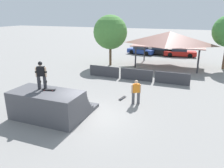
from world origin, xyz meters
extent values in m
plane|color=gray|center=(0.00, 0.00, 0.00)|extent=(160.00, 160.00, 0.00)
cube|color=#4C4C51|center=(-2.24, -0.12, 0.10)|extent=(4.19, 3.68, 0.21)
cube|color=#4C4C51|center=(-2.24, -0.52, 0.31)|extent=(4.19, 2.88, 0.21)
cube|color=#4C4C51|center=(-2.24, -0.67, 0.52)|extent=(4.19, 2.58, 0.21)
cube|color=#4C4C51|center=(-2.24, -0.77, 0.73)|extent=(4.19, 2.38, 0.21)
cube|color=#4C4C51|center=(-2.24, -0.84, 0.94)|extent=(4.19, 2.24, 0.21)
cube|color=#4C4C51|center=(-2.24, -0.89, 1.14)|extent=(4.19, 2.14, 0.21)
cube|color=#4C4C51|center=(-2.24, -0.92, 1.35)|extent=(4.19, 2.07, 0.21)
cube|color=#4C4C51|center=(-2.24, -0.94, 1.56)|extent=(4.19, 2.03, 0.21)
cylinder|color=silver|center=(-2.24, 0.06, 1.63)|extent=(4.11, 0.07, 0.07)
cube|color=#2D2D33|center=(-2.53, -0.57, 2.07)|extent=(0.19, 0.19, 0.80)
cube|color=black|center=(-2.54, -0.54, 2.11)|extent=(0.22, 0.19, 0.12)
cube|color=#2D2D33|center=(-2.86, -0.68, 2.07)|extent=(0.19, 0.19, 0.80)
cube|color=black|center=(-2.87, -0.66, 2.11)|extent=(0.22, 0.19, 0.12)
cube|color=black|center=(-2.69, -0.63, 2.75)|extent=(0.48, 0.35, 0.57)
cylinder|color=beige|center=(-2.44, -0.54, 2.71)|extent=(0.14, 0.14, 0.57)
cylinder|color=black|center=(-2.44, -0.54, 2.72)|extent=(0.21, 0.21, 0.08)
cylinder|color=beige|center=(-2.95, -0.72, 2.71)|extent=(0.14, 0.14, 0.57)
cylinder|color=black|center=(-2.95, -0.72, 2.72)|extent=(0.21, 0.21, 0.08)
sphere|color=beige|center=(-2.69, -0.63, 3.18)|extent=(0.22, 0.22, 0.22)
sphere|color=black|center=(-2.69, -0.63, 3.21)|extent=(0.25, 0.25, 0.25)
cylinder|color=red|center=(-1.99, -0.56, 1.69)|extent=(0.06, 0.04, 0.05)
cylinder|color=red|center=(-1.96, -0.70, 1.69)|extent=(0.06, 0.04, 0.05)
cylinder|color=red|center=(-2.48, -0.67, 1.69)|extent=(0.06, 0.04, 0.05)
cylinder|color=red|center=(-2.45, -0.81, 1.69)|extent=(0.06, 0.04, 0.05)
cube|color=black|center=(-2.22, -0.69, 1.73)|extent=(0.83, 0.37, 0.02)
cube|color=black|center=(-1.86, -0.60, 1.74)|extent=(0.14, 0.22, 0.02)
cube|color=#4C4C51|center=(1.87, 2.94, 0.42)|extent=(0.22, 0.22, 0.84)
cube|color=#4C4C51|center=(2.18, 3.13, 0.42)|extent=(0.22, 0.22, 0.84)
cube|color=orange|center=(2.03, 3.03, 1.14)|extent=(0.51, 0.44, 0.60)
cylinder|color=beige|center=(1.79, 2.88, 1.09)|extent=(0.15, 0.15, 0.60)
cylinder|color=beige|center=(2.27, 3.18, 1.09)|extent=(0.15, 0.15, 0.60)
sphere|color=beige|center=(2.03, 3.03, 1.59)|extent=(0.23, 0.23, 0.23)
cylinder|color=blue|center=(0.90, 3.36, 0.03)|extent=(0.04, 0.06, 0.05)
cylinder|color=blue|center=(0.76, 3.38, 0.03)|extent=(0.04, 0.06, 0.05)
cylinder|color=blue|center=(0.98, 3.87, 0.03)|extent=(0.04, 0.06, 0.05)
cylinder|color=blue|center=(0.84, 3.89, 0.03)|extent=(0.04, 0.06, 0.05)
cube|color=black|center=(0.87, 3.63, 0.06)|extent=(0.33, 0.86, 0.02)
cube|color=black|center=(0.81, 3.25, 0.08)|extent=(0.21, 0.13, 0.02)
cube|color=#3D3D42|center=(-2.67, 8.47, 0.53)|extent=(3.04, 0.12, 1.05)
cube|color=#3D3D42|center=(0.56, 8.47, 0.53)|extent=(3.04, 0.12, 1.05)
cube|color=#3D3D42|center=(3.79, 8.47, 0.53)|extent=(3.04, 0.12, 1.05)
cylinder|color=#2D2D33|center=(-0.84, 13.16, 1.22)|extent=(0.16, 0.16, 2.44)
cylinder|color=#2D2D33|center=(5.79, 13.16, 1.22)|extent=(0.16, 0.16, 2.44)
cylinder|color=#2D2D33|center=(-0.84, 17.45, 1.22)|extent=(0.16, 0.16, 2.44)
cylinder|color=#2D2D33|center=(5.79, 17.45, 1.22)|extent=(0.16, 0.16, 2.44)
cube|color=#9E6B60|center=(2.47, 15.30, 2.49)|extent=(7.80, 5.05, 0.10)
pyramid|color=#9E6B60|center=(2.47, 15.30, 3.27)|extent=(7.64, 4.95, 1.46)
cylinder|color=brown|center=(-4.00, 13.39, 1.23)|extent=(0.28, 0.28, 2.46)
sphere|color=#4C893D|center=(-4.00, 13.39, 3.86)|extent=(3.89, 3.89, 3.89)
cube|color=navy|center=(-2.37, 21.92, 0.48)|extent=(4.31, 2.45, 0.62)
cube|color=#283342|center=(-2.47, 21.94, 1.02)|extent=(2.12, 1.76, 0.46)
cube|color=navy|center=(-2.47, 21.94, 1.25)|extent=(2.03, 1.70, 0.04)
cylinder|color=black|center=(-1.00, 22.42, 0.32)|extent=(0.67, 0.32, 0.64)
cylinder|color=black|center=(-1.31, 20.93, 0.32)|extent=(0.67, 0.32, 0.64)
cylinder|color=black|center=(-3.43, 22.92, 0.32)|extent=(0.67, 0.32, 0.64)
cylinder|color=black|center=(-3.73, 21.43, 0.32)|extent=(0.67, 0.32, 0.64)
cube|color=black|center=(0.44, 22.40, 0.48)|extent=(4.58, 2.34, 0.62)
cube|color=#283342|center=(0.33, 22.41, 1.02)|extent=(2.22, 1.72, 0.46)
cube|color=black|center=(0.33, 22.41, 1.25)|extent=(2.12, 1.67, 0.04)
cylinder|color=black|center=(1.88, 22.97, 0.32)|extent=(0.66, 0.29, 0.64)
cylinder|color=black|center=(1.65, 21.43, 0.32)|extent=(0.66, 0.29, 0.64)
cylinder|color=black|center=(-0.76, 23.37, 0.32)|extent=(0.66, 0.29, 0.64)
cylinder|color=black|center=(-0.99, 21.82, 0.32)|extent=(0.66, 0.29, 0.64)
cube|color=red|center=(3.25, 22.10, 0.48)|extent=(4.62, 2.27, 0.62)
cube|color=#283342|center=(3.13, 22.09, 1.02)|extent=(2.22, 1.70, 0.46)
cube|color=red|center=(3.13, 22.09, 1.25)|extent=(2.13, 1.65, 0.04)
cylinder|color=black|center=(4.49, 23.06, 0.32)|extent=(0.66, 0.28, 0.64)
cylinder|color=black|center=(4.69, 21.50, 0.32)|extent=(0.66, 0.28, 0.64)
cylinder|color=black|center=(1.81, 22.71, 0.32)|extent=(0.66, 0.28, 0.64)
cylinder|color=black|center=(2.01, 21.15, 0.32)|extent=(0.66, 0.28, 0.64)
camera|label=1|loc=(5.58, -10.46, 5.94)|focal=35.00mm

